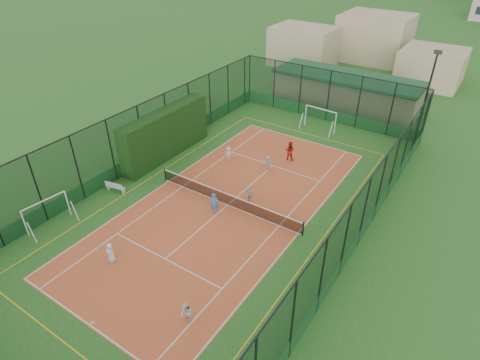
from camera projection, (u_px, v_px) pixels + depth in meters
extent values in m
plane|color=#2D581E|center=(228.00, 205.00, 28.06)|extent=(300.00, 300.00, 0.00)
cube|color=#C54B2B|center=(228.00, 205.00, 28.06)|extent=(11.17, 23.97, 0.01)
cube|color=black|center=(166.00, 134.00, 32.91)|extent=(1.37, 9.13, 4.00)
imported|color=white|center=(111.00, 253.00, 23.13)|extent=(0.65, 0.45, 1.27)
imported|color=#4379BF|center=(214.00, 203.00, 26.91)|extent=(0.67, 0.62, 1.54)
imported|color=white|center=(186.00, 313.00, 19.58)|extent=(0.69, 0.58, 1.26)
imported|color=silver|center=(229.00, 153.00, 33.02)|extent=(0.84, 0.60, 1.19)
imported|color=silver|center=(250.00, 195.00, 28.09)|extent=(0.74, 0.54, 1.17)
imported|color=silver|center=(268.00, 163.00, 31.77)|extent=(1.15, 0.72, 1.19)
imported|color=#AC1C12|center=(290.00, 151.00, 32.94)|extent=(0.92, 0.79, 1.64)
sphere|color=#CCE033|center=(200.00, 182.00, 30.45)|extent=(0.07, 0.07, 0.07)
sphere|color=#CCE033|center=(220.00, 190.00, 29.55)|extent=(0.07, 0.07, 0.07)
sphere|color=#CCE033|center=(235.00, 195.00, 29.05)|extent=(0.07, 0.07, 0.07)
sphere|color=#CCE033|center=(244.00, 195.00, 28.98)|extent=(0.07, 0.07, 0.07)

